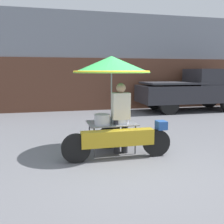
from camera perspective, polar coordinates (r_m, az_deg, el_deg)
ground_plane at (r=4.93m, az=4.82°, el=-12.16°), size 36.00×36.00×0.00m
shopfront_building at (r=12.56m, az=-6.87°, el=11.08°), size 28.00×2.06×4.44m
vendor_motorcycle_cart at (r=5.43m, az=0.12°, el=7.16°), size 2.29×1.70×2.13m
vendor_person at (r=5.44m, az=2.02°, el=-0.63°), size 0.38×0.22×1.55m
pickup_truck at (r=12.05m, az=18.23°, el=4.76°), size 4.90×1.79×1.91m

